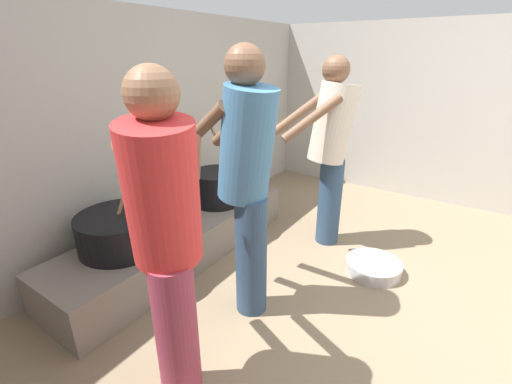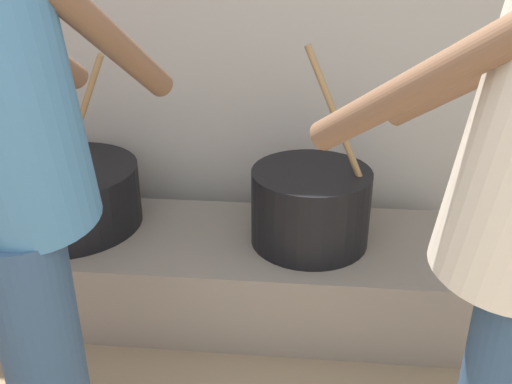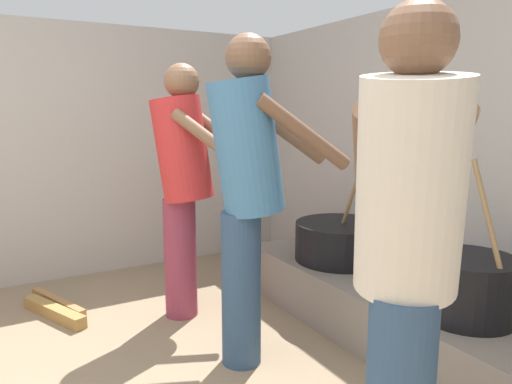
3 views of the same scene
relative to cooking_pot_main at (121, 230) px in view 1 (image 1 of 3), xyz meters
The scene contains 9 objects.
ground_plane 2.33m from the cooking_pot_main, 70.86° to the right, with size 10.53×10.53×0.00m, color #847056.
block_enclosure_rear 1.03m from the cooking_pot_main, 32.40° to the left, with size 4.86×0.20×1.93m, color #ADA8A0.
hearth_ledge 0.57m from the cooking_pot_main, ahead, with size 2.16×0.60×0.32m, color slate.
cooking_pot_main is the anchor object (origin of this frame).
cooking_pot_secondary 0.97m from the cooking_pot_main, ahead, with size 0.45×0.45×0.74m.
cook_in_cream_shirt 1.73m from the cooking_pot_main, 33.43° to the right, with size 0.70×0.69×1.58m.
cook_in_blue_shirt 1.03m from the cooking_pot_main, 70.10° to the right, with size 0.46×0.73×1.64m.
cook_in_red_shirt 1.09m from the cooking_pot_main, 112.14° to the right, with size 0.68×0.69×1.56m.
metal_mixing_bowl 1.89m from the cooking_pot_main, 51.29° to the right, with size 0.42×0.42×0.10m, color #B7B7BC.
Camera 1 is at (-1.98, 0.20, 1.59)m, focal length 24.24 mm.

